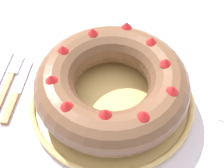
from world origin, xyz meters
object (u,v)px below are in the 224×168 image
object	(u,v)px
cake_knife	(16,94)
bundt_cake	(112,84)
fork	(8,83)
serving_dish	(112,99)

from	to	relation	value
cake_knife	bundt_cake	bearing A→B (deg)	-0.04
fork	cake_knife	size ratio (longest dim) A/B	1.13
serving_dish	fork	world-z (taller)	serving_dish
cake_knife	fork	bearing A→B (deg)	128.61
bundt_cake	fork	size ratio (longest dim) A/B	1.58
bundt_cake	fork	xyz separation A→B (m)	(-0.24, 0.02, -0.06)
serving_dish	cake_knife	world-z (taller)	serving_dish
fork	cake_knife	xyz separation A→B (m)	(0.03, -0.03, 0.00)
bundt_cake	cake_knife	size ratio (longest dim) A/B	1.80
bundt_cake	fork	world-z (taller)	bundt_cake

